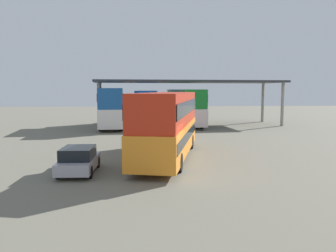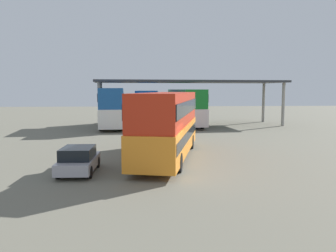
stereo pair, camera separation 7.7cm
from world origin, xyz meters
name	(u,v)px [view 1 (the left image)]	position (x,y,z in m)	size (l,w,h in m)	color
ground_plane	(166,174)	(0.00, 0.00, 0.00)	(140.00, 140.00, 0.00)	#6B6859
double_decker_main	(168,122)	(0.36, 4.06, 2.23)	(5.00, 11.84, 4.05)	orange
parked_hatchback	(79,160)	(-4.44, 0.50, 0.67)	(1.76, 3.75, 1.35)	#AEAAB2
double_decker_near_canopy	(112,106)	(-4.71, 21.67, 2.40)	(3.12, 10.53, 4.38)	white
double_decker_mid_row	(147,106)	(-0.80, 25.05, 2.25)	(2.79, 11.18, 4.10)	silver
double_decker_far_right	(185,106)	(3.68, 22.92, 2.33)	(3.58, 10.81, 4.25)	silver
depot_canopy	(190,83)	(4.29, 23.58, 5.00)	(22.77, 8.62, 5.31)	#33353A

